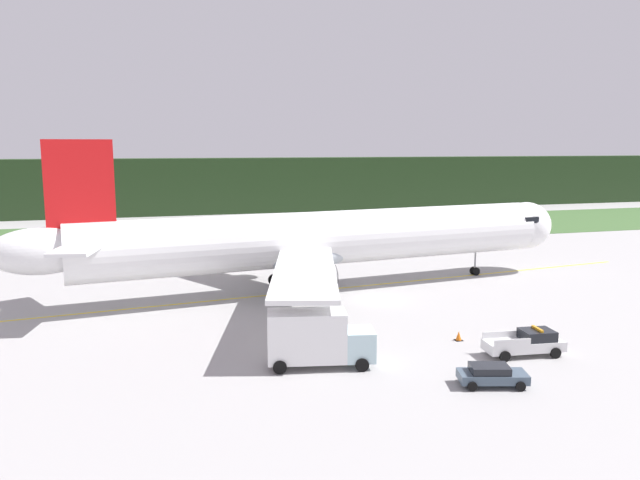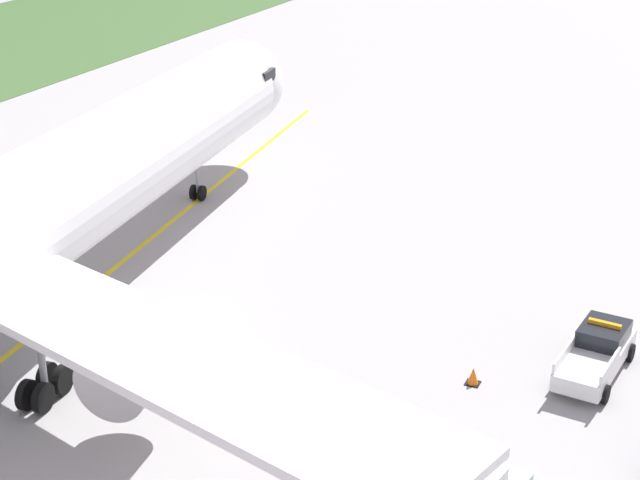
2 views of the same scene
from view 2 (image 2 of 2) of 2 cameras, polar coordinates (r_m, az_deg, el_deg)
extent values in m
plane|color=#9E9C9B|center=(44.37, -8.57, -5.25)|extent=(320.00, 320.00, 0.00)
cube|color=yellow|center=(44.75, -16.76, -5.78)|extent=(77.37, 9.49, 0.01)
cylinder|color=white|center=(42.54, -17.57, 0.53)|extent=(48.97, 11.09, 5.38)
ellipsoid|color=white|center=(63.78, -4.59, 8.88)|extent=(6.51, 6.04, 5.38)
cube|color=black|center=(62.42, -5.07, 9.44)|extent=(2.39, 5.29, 0.70)
cube|color=white|center=(32.40, -7.38, -7.13)|extent=(10.00, 20.93, 0.35)
cylinder|color=#B1B1B1|center=(35.66, -10.50, -6.79)|extent=(4.02, 3.13, 2.71)
cylinder|color=black|center=(37.13, -9.13, -5.42)|extent=(0.41, 2.49, 2.49)
cylinder|color=gray|center=(58.72, -7.03, 3.90)|extent=(0.20, 0.20, 2.63)
cylinder|color=black|center=(59.27, -7.20, 2.72)|extent=(0.92, 0.32, 0.90)
cylinder|color=black|center=(59.06, -6.74, 2.67)|extent=(0.92, 0.32, 0.90)
cylinder|color=gray|center=(39.58, -15.58, -6.44)|extent=(0.28, 0.28, 2.63)
cylinder|color=black|center=(40.90, -15.28, -7.52)|extent=(1.23, 0.44, 1.20)
cylinder|color=black|center=(40.55, -14.44, -7.70)|extent=(1.23, 0.44, 1.20)
cylinder|color=black|center=(39.92, -16.35, -8.46)|extent=(1.23, 0.44, 1.20)
cylinder|color=black|center=(39.56, -15.49, -8.66)|extent=(1.23, 0.44, 1.20)
cube|color=silver|center=(41.92, 15.39, -6.53)|extent=(5.68, 2.45, 0.70)
cube|color=black|center=(42.45, 15.86, -5.12)|extent=(2.37, 1.97, 0.70)
cube|color=silver|center=(40.71, 13.73, -6.35)|extent=(2.64, 0.36, 0.45)
cube|color=silver|center=(40.34, 16.18, -6.92)|extent=(2.64, 0.36, 0.45)
cube|color=orange|center=(42.26, 15.92, -4.61)|extent=(0.33, 1.35, 0.16)
cylinder|color=black|center=(43.90, 14.80, -5.58)|extent=(0.78, 0.32, 0.76)
cylinder|color=black|center=(43.53, 17.26, -6.13)|extent=(0.78, 0.32, 0.76)
cylinder|color=black|center=(40.72, 13.27, -7.80)|extent=(0.78, 0.32, 0.76)
cylinder|color=black|center=(40.32, 15.93, -8.43)|extent=(0.78, 0.32, 0.76)
cube|color=black|center=(40.65, 8.69, -8.07)|extent=(0.57, 0.57, 0.03)
cone|color=orange|center=(40.46, 8.72, -7.63)|extent=(0.44, 0.44, 0.69)
camera|label=1|loc=(33.74, 89.81, -11.50)|focal=34.48mm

